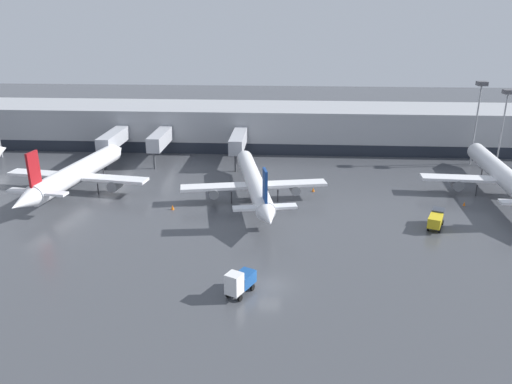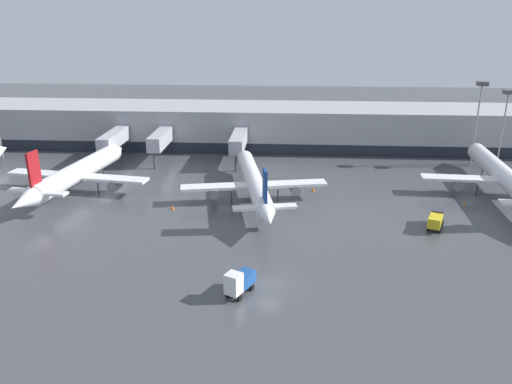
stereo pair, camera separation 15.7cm
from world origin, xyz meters
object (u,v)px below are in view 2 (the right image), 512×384
object	(u,v)px
traffic_cone_2	(313,189)
apron_light_mast_5	(507,105)
traffic_cone_1	(295,187)
apron_light_mast_4	(480,99)
service_truck_0	(436,219)
parked_jet_0	(254,182)
traffic_cone_3	(173,207)
traffic_cone_0	(464,204)
service_truck_1	(239,281)
parked_jet_1	(504,177)
parked_jet_2	(77,173)

from	to	relation	value
traffic_cone_2	apron_light_mast_5	distance (m)	42.69
apron_light_mast_5	traffic_cone_1	bearing A→B (deg)	-157.92
apron_light_mast_4	traffic_cone_1	bearing A→B (deg)	-154.44
service_truck_0	apron_light_mast_5	distance (m)	39.29
parked_jet_0	traffic_cone_3	bearing A→B (deg)	99.24
traffic_cone_0	apron_light_mast_4	distance (m)	27.99
parked_jet_0	traffic_cone_0	xyz separation A→B (m)	(33.22, 0.04, -2.85)
parked_jet_0	apron_light_mast_4	bearing A→B (deg)	-71.82
service_truck_0	apron_light_mast_4	xyz separation A→B (m)	(15.57, 32.36, 11.70)
service_truck_1	apron_light_mast_5	size ratio (longest dim) A/B	0.29
parked_jet_1	apron_light_mast_5	distance (m)	20.55
apron_light_mast_4	parked_jet_1	bearing A→B (deg)	-93.16
traffic_cone_1	apron_light_mast_5	xyz separation A→B (m)	(40.10, 16.27, 11.80)
traffic_cone_0	service_truck_1	bearing A→B (deg)	-139.21
parked_jet_2	parked_jet_0	bearing A→B (deg)	-87.06
service_truck_0	traffic_cone_1	bearing A→B (deg)	75.14
traffic_cone_3	traffic_cone_0	bearing A→B (deg)	5.75
parked_jet_0	traffic_cone_2	xyz separation A→B (m)	(9.72, 5.16, -2.80)
traffic_cone_0	apron_light_mast_4	world-z (taller)	apron_light_mast_4
traffic_cone_1	traffic_cone_2	xyz separation A→B (m)	(3.05, -1.38, 0.06)
traffic_cone_2	parked_jet_1	bearing A→B (deg)	0.10
service_truck_1	apron_light_mast_4	world-z (taller)	apron_light_mast_4
parked_jet_2	service_truck_1	distance (m)	43.71
traffic_cone_1	parked_jet_0	bearing A→B (deg)	-135.56
service_truck_0	traffic_cone_2	size ratio (longest dim) A/B	7.32
parked_jet_2	service_truck_0	world-z (taller)	parked_jet_2
service_truck_1	traffic_cone_0	distance (m)	43.50
parked_jet_0	service_truck_1	distance (m)	28.42
parked_jet_1	service_truck_0	world-z (taller)	parked_jet_1
parked_jet_0	service_truck_0	xyz separation A→B (m)	(26.31, -8.98, -1.75)
traffic_cone_2	apron_light_mast_4	distance (m)	39.09
traffic_cone_3	service_truck_0	bearing A→B (deg)	-6.53
traffic_cone_1	apron_light_mast_5	size ratio (longest dim) A/B	0.04
parked_jet_1	apron_light_mast_4	xyz separation A→B (m)	(1.00, 18.16, 9.83)
parked_jet_2	parked_jet_1	bearing A→B (deg)	-79.78
parked_jet_1	traffic_cone_2	bearing A→B (deg)	93.40
traffic_cone_1	apron_light_mast_5	bearing A→B (deg)	22.08
traffic_cone_0	traffic_cone_3	bearing A→B (deg)	-174.25
parked_jet_1	apron_light_mast_5	xyz separation A→B (m)	(5.90, 17.60, 8.82)
service_truck_1	service_truck_0	bearing A→B (deg)	153.58
service_truck_1	traffic_cone_0	world-z (taller)	service_truck_1
service_truck_0	parked_jet_2	bearing A→B (deg)	101.68
traffic_cone_3	apron_light_mast_5	size ratio (longest dim) A/B	0.05
parked_jet_1	service_truck_0	distance (m)	20.43
service_truck_1	traffic_cone_2	size ratio (longest dim) A/B	6.26
service_truck_0	parked_jet_0	bearing A→B (deg)	94.63
service_truck_1	traffic_cone_2	distance (m)	34.85
service_truck_1	traffic_cone_3	size ratio (longest dim) A/B	5.62
traffic_cone_2	traffic_cone_3	world-z (taller)	traffic_cone_3
service_truck_1	parked_jet_0	bearing A→B (deg)	-152.52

